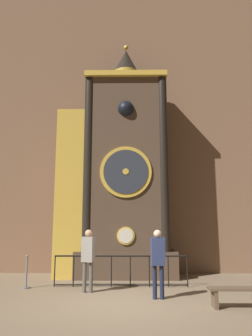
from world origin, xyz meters
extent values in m
plane|color=#847056|center=(0.00, 0.00, 0.00)|extent=(28.00, 28.00, 0.00)
cube|color=#846047|center=(0.00, 5.44, 6.22)|extent=(24.00, 0.30, 12.44)
cube|color=brown|center=(-0.01, 4.23, 0.47)|extent=(3.62, 1.61, 0.94)
cube|color=brown|center=(-0.01, 4.23, 4.27)|extent=(2.90, 1.40, 6.67)
cube|color=gold|center=(-0.01, 4.12, 7.51)|extent=(3.13, 1.54, 0.20)
cylinder|color=gold|center=(-0.01, 3.50, 1.49)|extent=(0.62, 0.05, 0.62)
cylinder|color=silver|center=(-0.01, 3.47, 1.49)|extent=(0.51, 0.03, 0.51)
cylinder|color=gold|center=(-0.01, 3.50, 3.74)|extent=(1.86, 0.07, 1.86)
cylinder|color=#2D333D|center=(-0.01, 3.45, 3.74)|extent=(1.60, 0.04, 1.60)
cylinder|color=gold|center=(-0.01, 3.43, 3.74)|extent=(0.22, 0.03, 0.22)
cube|color=#30241B|center=(-0.01, 4.02, 6.14)|extent=(0.76, 0.42, 0.76)
sphere|color=black|center=(-0.01, 3.57, 6.14)|extent=(0.61, 0.61, 0.61)
cylinder|color=black|center=(-1.39, 3.63, 4.27)|extent=(0.34, 0.34, 6.67)
cylinder|color=black|center=(1.37, 3.63, 4.27)|extent=(0.34, 0.34, 6.67)
cylinder|color=gold|center=(-0.01, 4.23, 7.76)|extent=(1.05, 1.05, 0.30)
cone|color=black|center=(-0.01, 4.23, 8.41)|extent=(1.00, 1.00, 1.00)
sphere|color=gold|center=(-0.01, 4.23, 9.03)|extent=(0.20, 0.20, 0.20)
cube|color=brown|center=(-2.04, 4.28, 3.09)|extent=(1.06, 1.19, 6.17)
cube|color=gold|center=(-2.04, 3.67, 3.09)|extent=(1.11, 0.06, 6.17)
cylinder|color=black|center=(-2.16, 2.26, 0.46)|extent=(0.04, 0.04, 0.93)
cylinder|color=black|center=(-1.58, 2.26, 0.46)|extent=(0.04, 0.04, 0.93)
cylinder|color=black|center=(-1.01, 2.26, 0.46)|extent=(0.04, 0.04, 0.93)
cylinder|color=black|center=(-0.43, 2.26, 0.46)|extent=(0.04, 0.04, 0.93)
cylinder|color=black|center=(0.15, 2.26, 0.46)|extent=(0.04, 0.04, 0.93)
cylinder|color=black|center=(0.72, 2.26, 0.46)|extent=(0.04, 0.04, 0.93)
cylinder|color=black|center=(1.30, 2.26, 0.46)|extent=(0.04, 0.04, 0.93)
cylinder|color=black|center=(1.88, 2.26, 0.46)|extent=(0.04, 0.04, 0.93)
cylinder|color=black|center=(-0.14, 2.26, 0.91)|extent=(4.04, 0.05, 0.05)
cylinder|color=black|center=(-0.14, 2.26, 0.06)|extent=(4.04, 0.04, 0.04)
cylinder|color=#58554F|center=(-1.13, 1.40, 0.41)|extent=(0.11, 0.11, 0.81)
cylinder|color=#58554F|center=(-0.95, 1.40, 0.41)|extent=(0.11, 0.11, 0.81)
cube|color=gray|center=(-1.04, 1.40, 1.16)|extent=(0.39, 0.32, 0.69)
sphere|color=tan|center=(-1.04, 1.40, 1.60)|extent=(0.21, 0.21, 0.21)
cylinder|color=#1B213A|center=(0.77, 0.56, 0.41)|extent=(0.11, 0.11, 0.81)
cylinder|color=#1B213A|center=(0.95, 0.56, 0.41)|extent=(0.11, 0.11, 0.81)
cube|color=navy|center=(0.86, 0.56, 1.16)|extent=(0.36, 0.25, 0.70)
sphere|color=beige|center=(0.86, 0.56, 1.60)|extent=(0.20, 0.20, 0.20)
cylinder|color=gray|center=(-2.95, 2.02, 0.02)|extent=(0.28, 0.28, 0.04)
cylinder|color=gray|center=(-2.95, 2.02, 0.44)|extent=(0.06, 0.06, 0.88)
sphere|color=gray|center=(-2.95, 2.02, 0.92)|extent=(0.09, 0.09, 0.09)
cube|color=brown|center=(2.58, -0.35, 0.41)|extent=(1.37, 0.40, 0.05)
cube|color=brown|center=(2.04, -0.35, 0.20)|extent=(0.08, 0.36, 0.39)
camera|label=1|loc=(0.16, -8.08, 1.76)|focal=35.00mm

